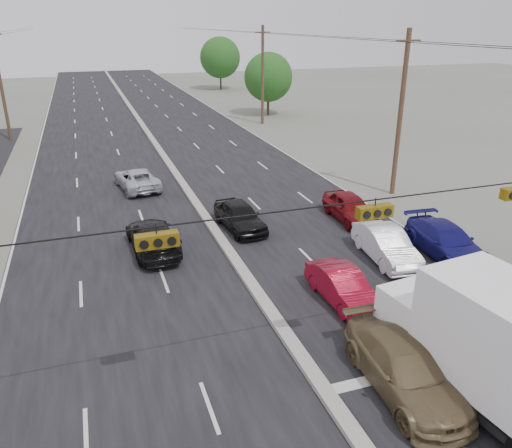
% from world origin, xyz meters
% --- Properties ---
extents(ground, '(200.00, 200.00, 0.00)m').
position_xyz_m(ground, '(0.00, 0.00, 0.00)').
color(ground, '#606356').
rests_on(ground, ground).
extents(road_surface, '(20.00, 160.00, 0.02)m').
position_xyz_m(road_surface, '(0.00, 30.00, 0.00)').
color(road_surface, black).
rests_on(road_surface, ground).
extents(center_median, '(0.50, 160.00, 0.20)m').
position_xyz_m(center_median, '(0.00, 30.00, 0.10)').
color(center_median, gray).
rests_on(center_median, ground).
extents(utility_pole_left_c, '(1.60, 0.30, 10.00)m').
position_xyz_m(utility_pole_left_c, '(-12.50, 40.00, 5.11)').
color(utility_pole_left_c, '#422D1E').
rests_on(utility_pole_left_c, ground).
extents(utility_pole_right_b, '(1.60, 0.30, 10.00)m').
position_xyz_m(utility_pole_right_b, '(12.50, 15.00, 5.11)').
color(utility_pole_right_b, '#422D1E').
rests_on(utility_pole_right_b, ground).
extents(utility_pole_right_c, '(1.60, 0.30, 10.00)m').
position_xyz_m(utility_pole_right_c, '(12.50, 40.00, 5.11)').
color(utility_pole_right_c, '#422D1E').
rests_on(utility_pole_right_c, ground).
extents(traffic_signals, '(25.00, 0.30, 0.54)m').
position_xyz_m(traffic_signals, '(1.40, 0.00, 5.49)').
color(traffic_signals, black).
rests_on(traffic_signals, ground).
extents(tree_right_mid, '(5.60, 5.60, 7.14)m').
position_xyz_m(tree_right_mid, '(15.00, 45.00, 4.34)').
color(tree_right_mid, '#382619').
rests_on(tree_right_mid, ground).
extents(tree_right_far, '(6.40, 6.40, 8.16)m').
position_xyz_m(tree_right_far, '(16.00, 70.00, 4.96)').
color(tree_right_far, '#382619').
rests_on(tree_right_far, ground).
extents(box_truck, '(3.40, 7.61, 3.74)m').
position_xyz_m(box_truck, '(4.32, -2.31, 1.92)').
color(box_truck, black).
rests_on(box_truck, ground).
extents(tan_sedan, '(2.37, 5.25, 1.49)m').
position_xyz_m(tan_sedan, '(2.33, -1.12, 0.75)').
color(tan_sedan, brown).
rests_on(tan_sedan, ground).
extents(red_sedan, '(1.54, 4.11, 1.34)m').
position_xyz_m(red_sedan, '(3.00, 3.98, 0.67)').
color(red_sedan, maroon).
rests_on(red_sedan, ground).
extents(queue_car_a, '(2.16, 4.48, 1.48)m').
position_xyz_m(queue_car_a, '(1.40, 12.46, 0.74)').
color(queue_car_a, black).
rests_on(queue_car_a, ground).
extents(queue_car_b, '(2.04, 4.65, 1.49)m').
position_xyz_m(queue_car_b, '(6.70, 6.73, 0.74)').
color(queue_car_b, white).
rests_on(queue_car_b, ground).
extents(queue_car_d, '(2.54, 5.27, 1.48)m').
position_xyz_m(queue_car_d, '(9.60, 6.16, 0.74)').
color(queue_car_d, navy).
rests_on(queue_car_d, ground).
extents(queue_car_e, '(1.95, 4.45, 1.49)m').
position_xyz_m(queue_car_e, '(7.57, 11.71, 0.75)').
color(queue_car_e, maroon).
rests_on(queue_car_e, ground).
extents(oncoming_near, '(2.30, 5.15, 1.47)m').
position_xyz_m(oncoming_near, '(-3.38, 11.21, 0.73)').
color(oncoming_near, black).
rests_on(oncoming_near, ground).
extents(oncoming_far, '(2.85, 5.09, 1.34)m').
position_xyz_m(oncoming_far, '(-2.98, 21.30, 0.67)').
color(oncoming_far, silver).
rests_on(oncoming_far, ground).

